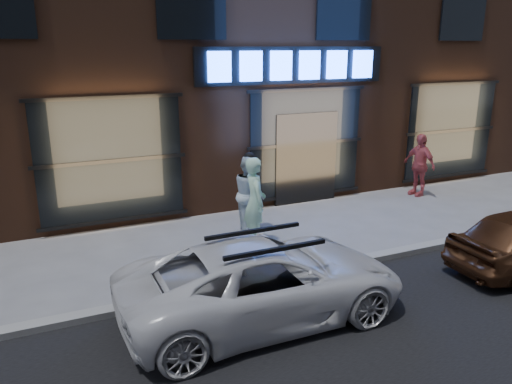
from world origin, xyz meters
The scene contains 7 objects.
ground centered at (0.00, 0.00, 0.00)m, with size 90.00×90.00×0.00m, color slate.
curb centered at (0.00, 0.00, 0.06)m, with size 60.00×0.25×0.12m, color gray.
storefront_building centered at (0.00, 7.99, 5.15)m, with size 30.20×8.28×10.30m.
man_bowtie centered at (-2.45, 1.74, 0.95)m, with size 0.69×0.45×1.89m, color #C2FFE2.
man_cap centered at (-2.21, 2.57, 0.87)m, with size 0.85×0.66×1.74m, color white.
passerby centered at (3.22, 3.20, 0.87)m, with size 1.02×0.43×1.75m, color #D05558.
white_suv centered at (-3.53, -1.03, 0.62)m, with size 2.06×4.46×1.24m, color silver.
Camera 1 is at (-6.47, -7.32, 4.09)m, focal length 35.00 mm.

